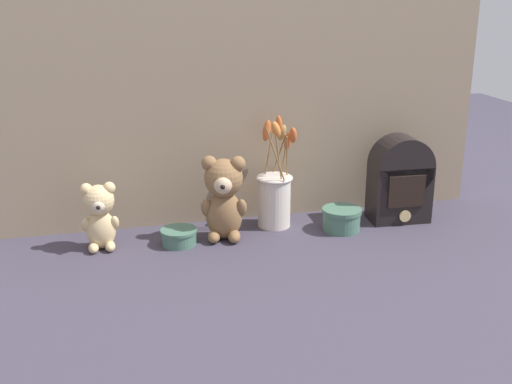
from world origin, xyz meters
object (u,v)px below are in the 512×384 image
(flower_vase, at_px, (275,194))
(vintage_radio, at_px, (400,179))
(teddy_bear_medium, at_px, (100,215))
(teddy_bear_large, at_px, (224,196))
(decorative_tin_tall, at_px, (342,219))
(decorative_tin_short, at_px, (179,237))

(flower_vase, distance_m, vintage_radio, 0.38)
(teddy_bear_medium, xyz_separation_m, vintage_radio, (0.89, 0.00, 0.03))
(teddy_bear_large, xyz_separation_m, teddy_bear_medium, (-0.34, 0.01, -0.03))
(decorative_tin_tall, bearing_deg, decorative_tin_short, 178.73)
(teddy_bear_medium, relative_size, vintage_radio, 0.72)
(teddy_bear_medium, height_order, flower_vase, flower_vase)
(teddy_bear_medium, distance_m, vintage_radio, 0.89)
(vintage_radio, distance_m, decorative_tin_tall, 0.22)
(flower_vase, distance_m, decorative_tin_tall, 0.21)
(teddy_bear_large, distance_m, teddy_bear_medium, 0.34)
(teddy_bear_medium, height_order, vintage_radio, vintage_radio)
(teddy_bear_large, xyz_separation_m, flower_vase, (0.17, 0.06, -0.03))
(decorative_tin_short, bearing_deg, teddy_bear_medium, 173.77)
(decorative_tin_short, bearing_deg, flower_vase, 13.76)
(teddy_bear_medium, bearing_deg, decorative_tin_tall, -2.78)
(teddy_bear_medium, xyz_separation_m, flower_vase, (0.51, 0.05, 0.00))
(flower_vase, relative_size, decorative_tin_short, 3.40)
(teddy_bear_large, bearing_deg, flower_vase, 21.00)
(decorative_tin_tall, relative_size, decorative_tin_short, 1.14)
(flower_vase, bearing_deg, teddy_bear_large, -159.00)
(vintage_radio, xyz_separation_m, decorative_tin_tall, (-0.20, -0.04, -0.10))
(vintage_radio, bearing_deg, teddy_bear_large, -178.16)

